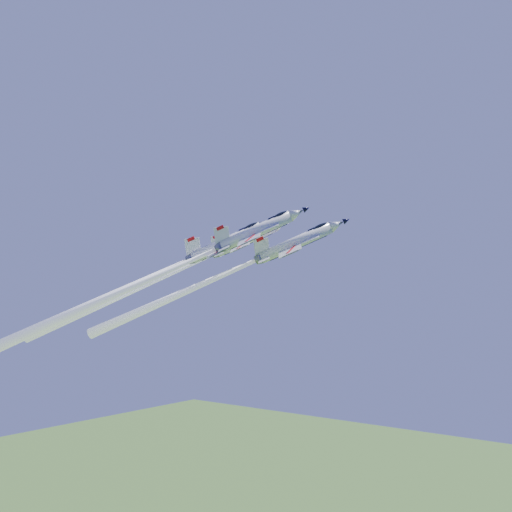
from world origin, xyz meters
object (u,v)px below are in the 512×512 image
Objects in this scene: jet_left at (161,278)px; jet_slot at (139,282)px; jet_right at (155,277)px; jet_lead at (222,275)px.

jet_left reaches higher than jet_slot.
jet_lead is at bearing 126.59° from jet_right.
jet_lead is 15.45m from jet_slot.
jet_lead is 0.92× the size of jet_slot.
jet_lead is at bearing 105.09° from jet_slot.
jet_lead is 0.86× the size of jet_right.
jet_right is (9.25, -10.13, -0.42)m from jet_left.
jet_slot reaches higher than jet_lead.
jet_right is 5.73m from jet_slot.
jet_lead is at bearing 66.74° from jet_left.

